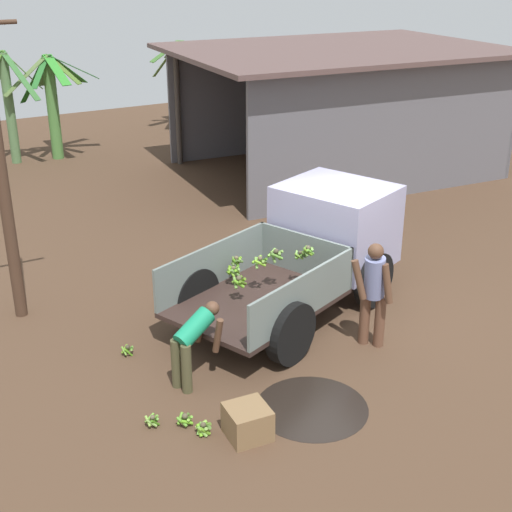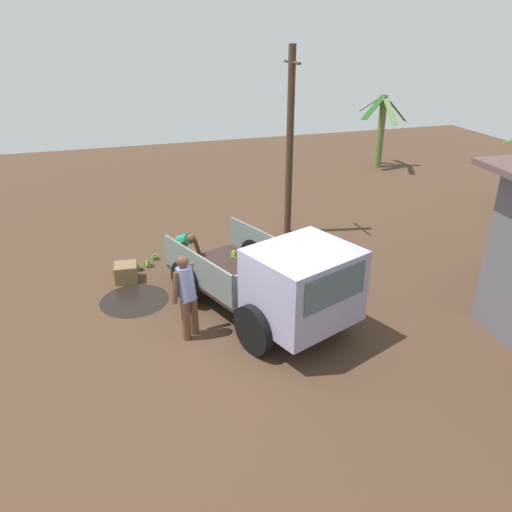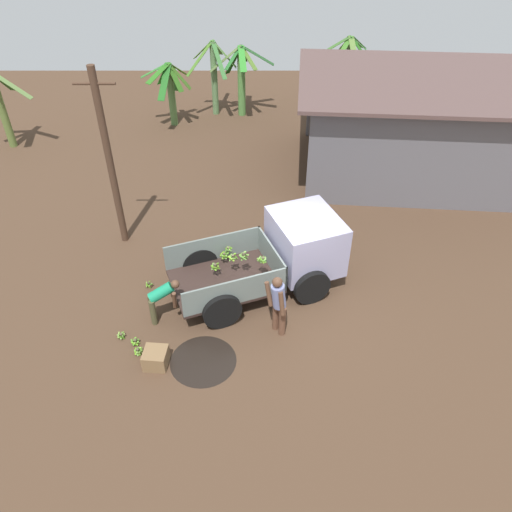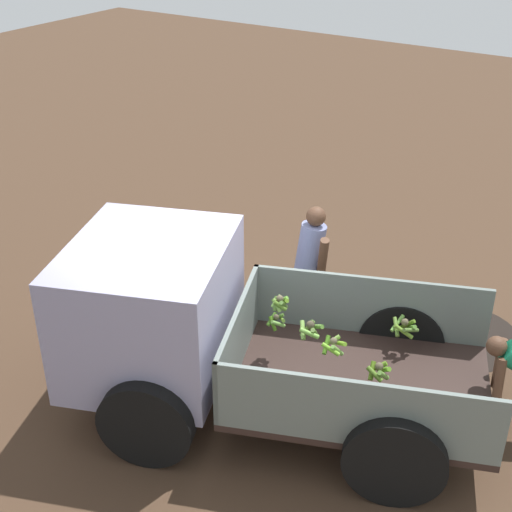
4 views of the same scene
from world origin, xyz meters
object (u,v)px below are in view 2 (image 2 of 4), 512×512
at_px(person_foreground_visitor, 187,293).
at_px(person_worker_loading, 185,246).
at_px(utility_pole, 290,143).
at_px(banana_bunch_on_ground_1, 226,253).
at_px(banana_bunch_on_ground_3, 138,267).
at_px(banana_bunch_on_ground_0, 155,256).
at_px(banana_bunch_on_ground_2, 149,263).
at_px(wooden_crate_0, 126,272).
at_px(cargo_truck, 287,284).

distance_m(person_foreground_visitor, person_worker_loading, 2.88).
bearing_deg(utility_pole, banana_bunch_on_ground_1, -63.23).
bearing_deg(banana_bunch_on_ground_3, person_worker_loading, 69.61).
relative_size(person_worker_loading, banana_bunch_on_ground_3, 5.03).
relative_size(person_worker_loading, banana_bunch_on_ground_0, 5.41).
height_order(banana_bunch_on_ground_1, banana_bunch_on_ground_2, banana_bunch_on_ground_1).
xyz_separation_m(banana_bunch_on_ground_0, banana_bunch_on_ground_3, (0.50, -0.49, 0.01)).
bearing_deg(utility_pole, wooden_crate_0, -70.42).
height_order(banana_bunch_on_ground_0, wooden_crate_0, wooden_crate_0).
bearing_deg(person_worker_loading, wooden_crate_0, -106.09).
relative_size(person_foreground_visitor, wooden_crate_0, 3.32).
xyz_separation_m(person_worker_loading, banana_bunch_on_ground_1, (-0.57, 1.18, -0.60)).
distance_m(person_foreground_visitor, banana_bunch_on_ground_3, 3.45).
relative_size(person_foreground_visitor, banana_bunch_on_ground_2, 7.22).
xyz_separation_m(person_foreground_visitor, banana_bunch_on_ground_3, (-3.26, -0.71, -0.87)).
relative_size(banana_bunch_on_ground_1, banana_bunch_on_ground_3, 0.94).
relative_size(person_foreground_visitor, banana_bunch_on_ground_3, 7.67).
bearing_deg(wooden_crate_0, cargo_truck, 43.01).
bearing_deg(banana_bunch_on_ground_2, utility_pole, 104.85).
bearing_deg(cargo_truck, person_foreground_visitor, -121.46).
xyz_separation_m(utility_pole, person_worker_loading, (1.66, -3.35, -1.95)).
height_order(banana_bunch_on_ground_3, wooden_crate_0, wooden_crate_0).
bearing_deg(banana_bunch_on_ground_0, utility_pole, 100.42).
relative_size(cargo_truck, banana_bunch_on_ground_0, 22.57).
relative_size(cargo_truck, banana_bunch_on_ground_3, 20.99).
distance_m(banana_bunch_on_ground_1, banana_bunch_on_ground_2, 2.03).
bearing_deg(person_worker_loading, banana_bunch_on_ground_1, 98.00).
height_order(cargo_truck, person_worker_loading, cargo_truck).
xyz_separation_m(banana_bunch_on_ground_1, banana_bunch_on_ground_3, (0.14, -2.33, -0.01)).
xyz_separation_m(person_foreground_visitor, banana_bunch_on_ground_1, (-3.40, 1.62, -0.86)).
bearing_deg(wooden_crate_0, person_worker_loading, 91.77).
distance_m(banana_bunch_on_ground_3, wooden_crate_0, 0.58).
bearing_deg(person_worker_loading, banana_bunch_on_ground_2, -140.60).
bearing_deg(cargo_truck, banana_bunch_on_ground_1, 163.50).
xyz_separation_m(utility_pole, banana_bunch_on_ground_0, (0.74, -4.00, -2.56)).
xyz_separation_m(utility_pole, banana_bunch_on_ground_1, (1.09, -2.17, -2.55)).
xyz_separation_m(cargo_truck, banana_bunch_on_ground_2, (-3.74, -2.33, -0.95)).
bearing_deg(banana_bunch_on_ground_2, banana_bunch_on_ground_3, -67.51).
bearing_deg(person_foreground_visitor, wooden_crate_0, -18.21).
bearing_deg(utility_pole, person_worker_loading, -63.55).
bearing_deg(wooden_crate_0, utility_pole, 109.58).
relative_size(person_worker_loading, banana_bunch_on_ground_2, 4.74).
height_order(utility_pole, person_foreground_visitor, utility_pole).
relative_size(utility_pole, banana_bunch_on_ground_3, 22.87).
bearing_deg(banana_bunch_on_ground_0, cargo_truck, 27.36).
distance_m(person_foreground_visitor, banana_bunch_on_ground_0, 3.87).
xyz_separation_m(banana_bunch_on_ground_2, banana_bunch_on_ground_3, (0.12, -0.30, 0.00)).
xyz_separation_m(cargo_truck, banana_bunch_on_ground_0, (-4.11, -2.13, -0.95)).
relative_size(person_worker_loading, banana_bunch_on_ground_1, 5.33).
relative_size(utility_pole, person_foreground_visitor, 2.98).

